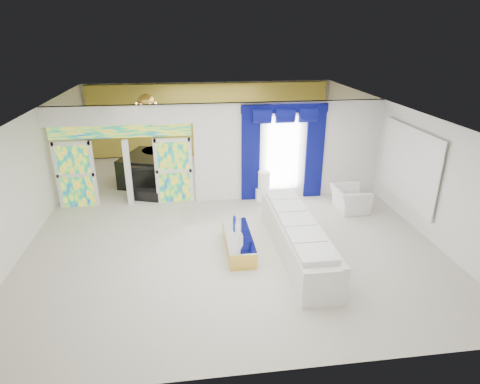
{
  "coord_description": "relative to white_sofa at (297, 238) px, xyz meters",
  "views": [
    {
      "loc": [
        -0.96,
        -10.67,
        4.98
      ],
      "look_at": [
        0.3,
        -1.2,
        1.1
      ],
      "focal_mm": 30.14,
      "sensor_mm": 36.0,
      "label": 1
    }
  ],
  "objects": [
    {
      "name": "floor",
      "position": [
        -1.48,
        2.52,
        -0.39
      ],
      "size": [
        12.0,
        12.0,
        0.0
      ],
      "primitive_type": "plane",
      "color": "#B7AF9E",
      "rests_on": "ground"
    },
    {
      "name": "dividing_wall",
      "position": [
        0.67,
        3.52,
        1.11
      ],
      "size": [
        5.7,
        0.18,
        3.0
      ],
      "primitive_type": "cube",
      "color": "white",
      "rests_on": "ground"
    },
    {
      "name": "dividing_header",
      "position": [
        -4.33,
        3.52,
        2.33
      ],
      "size": [
        4.3,
        0.18,
        0.55
      ],
      "primitive_type": "cube",
      "color": "white",
      "rests_on": "dividing_wall"
    },
    {
      "name": "stained_panel_left",
      "position": [
        -5.75,
        3.52,
        0.61
      ],
      "size": [
        0.95,
        0.04,
        2.0
      ],
      "primitive_type": "cube",
      "color": "#994C3F",
      "rests_on": "ground"
    },
    {
      "name": "stained_panel_right",
      "position": [
        -2.9,
        3.52,
        0.61
      ],
      "size": [
        0.95,
        0.04,
        2.0
      ],
      "primitive_type": "cube",
      "color": "#994C3F",
      "rests_on": "ground"
    },
    {
      "name": "stained_transom",
      "position": [
        -4.33,
        3.52,
        1.86
      ],
      "size": [
        4.0,
        0.05,
        0.35
      ],
      "primitive_type": "cube",
      "color": "#994C3F",
      "rests_on": "dividing_header"
    },
    {
      "name": "window_pane",
      "position": [
        0.42,
        3.42,
        1.06
      ],
      "size": [
        1.0,
        0.02,
        2.3
      ],
      "primitive_type": "cube",
      "color": "white",
      "rests_on": "dividing_wall"
    },
    {
      "name": "blue_drape_left",
      "position": [
        -0.58,
        3.39,
        1.01
      ],
      "size": [
        0.55,
        0.1,
        2.8
      ],
      "primitive_type": "cube",
      "color": "#08044E",
      "rests_on": "ground"
    },
    {
      "name": "blue_drape_right",
      "position": [
        1.42,
        3.39,
        1.01
      ],
      "size": [
        0.55,
        0.1,
        2.8
      ],
      "primitive_type": "cube",
      "color": "#08044E",
      "rests_on": "ground"
    },
    {
      "name": "blue_pelmet",
      "position": [
        0.42,
        3.39,
        2.43
      ],
      "size": [
        2.6,
        0.12,
        0.25
      ],
      "primitive_type": "cube",
      "color": "#08044E",
      "rests_on": "dividing_wall"
    },
    {
      "name": "wall_mirror",
      "position": [
        3.46,
        1.52,
        1.16
      ],
      "size": [
        0.04,
        2.7,
        1.9
      ],
      "primitive_type": "cube",
      "color": "white",
      "rests_on": "ground"
    },
    {
      "name": "gold_curtains",
      "position": [
        -1.48,
        8.42,
        1.11
      ],
      "size": [
        9.7,
        0.12,
        2.9
      ],
      "primitive_type": "cube",
      "color": "#B1822A",
      "rests_on": "ground"
    },
    {
      "name": "white_sofa",
      "position": [
        0.0,
        0.0,
        0.0
      ],
      "size": [
        0.92,
        4.15,
        0.79
      ],
      "primitive_type": "cube",
      "rotation": [
        0.0,
        0.0,
        0.01
      ],
      "color": "white",
      "rests_on": "ground"
    },
    {
      "name": "coffee_table",
      "position": [
        -1.35,
        0.3,
        -0.19
      ],
      "size": [
        0.62,
        1.82,
        0.4
      ],
      "primitive_type": "cube",
      "rotation": [
        0.0,
        0.0,
        0.01
      ],
      "color": "gold",
      "rests_on": "ground"
    },
    {
      "name": "console_table",
      "position": [
        0.12,
        3.23,
        -0.21
      ],
      "size": [
        1.09,
        0.35,
        0.36
      ],
      "primitive_type": "cube",
      "rotation": [
        0.0,
        0.0,
        -0.01
      ],
      "color": "white",
      "rests_on": "ground"
    },
    {
      "name": "table_lamp",
      "position": [
        -0.18,
        3.23,
        0.26
      ],
      "size": [
        0.36,
        0.36,
        0.58
      ],
      "primitive_type": "cylinder",
      "color": "white",
      "rests_on": "console_table"
    },
    {
      "name": "armchair",
      "position": [
        2.2,
        2.2,
        -0.05
      ],
      "size": [
        0.95,
        1.08,
        0.69
      ],
      "primitive_type": "imported",
      "rotation": [
        0.0,
        0.0,
        1.59
      ],
      "color": "white",
      "rests_on": "ground"
    },
    {
      "name": "grand_piano",
      "position": [
        -3.82,
        5.39,
        0.1
      ],
      "size": [
        2.05,
        2.34,
        0.99
      ],
      "primitive_type": "cube",
      "rotation": [
        0.0,
        0.0,
        -0.33
      ],
      "color": "black",
      "rests_on": "ground"
    },
    {
      "name": "piano_bench",
      "position": [
        -3.82,
        3.79,
        -0.23
      ],
      "size": [
        1.03,
        0.66,
        0.32
      ],
      "primitive_type": "cube",
      "rotation": [
        0.0,
        0.0,
        -0.33
      ],
      "color": "black",
      "rests_on": "ground"
    },
    {
      "name": "tv_console",
      "position": [
        -6.08,
        4.52,
        -0.03
      ],
      "size": [
        0.58,
        0.54,
        0.73
      ],
      "primitive_type": "cube",
      "rotation": [
        0.0,
        0.0,
        0.18
      ],
      "color": "tan",
      "rests_on": "ground"
    },
    {
      "name": "chandelier",
      "position": [
        -3.78,
        5.92,
        2.26
      ],
      "size": [
        0.6,
        0.6,
        0.6
      ],
      "primitive_type": "sphere",
      "color": "gold",
      "rests_on": "ceiling"
    },
    {
      "name": "decanters",
      "position": [
        -1.34,
        0.49,
        0.09
      ],
      "size": [
        0.14,
        0.94,
        0.2
      ],
      "color": "silver",
      "rests_on": "coffee_table"
    }
  ]
}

